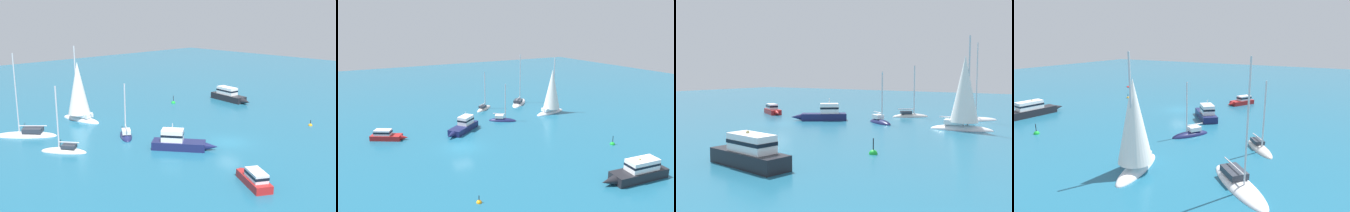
{
  "view_description": "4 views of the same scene",
  "coord_description": "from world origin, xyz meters",
  "views": [
    {
      "loc": [
        34.23,
        25.52,
        14.39
      ],
      "look_at": [
        1.24,
        -8.6,
        2.84
      ],
      "focal_mm": 42.51,
      "sensor_mm": 36.0,
      "label": 1
    },
    {
      "loc": [
        -34.45,
        12.45,
        15.52
      ],
      "look_at": [
        8.1,
        -10.94,
        2.11
      ],
      "focal_mm": 32.08,
      "sensor_mm": 36.0,
      "label": 2
    },
    {
      "loc": [
        -34.1,
        -32.17,
        6.12
      ],
      "look_at": [
        1.33,
        -8.35,
        2.4
      ],
      "focal_mm": 42.35,
      "sensor_mm": 36.0,
      "label": 3
    },
    {
      "loc": [
        20.87,
        -36.74,
        10.77
      ],
      "look_at": [
        2.66,
        -3.73,
        1.69
      ],
      "focal_mm": 30.15,
      "sensor_mm": 36.0,
      "label": 4
    }
  ],
  "objects": [
    {
      "name": "powerboat",
      "position": [
        5.67,
        -2.37,
        0.79
      ],
      "size": [
        5.32,
        6.34,
        2.76
      ],
      "rotation": [
        0.0,
        0.0,
        2.23
      ],
      "color": "#191E4C",
      "rests_on": "ground"
    },
    {
      "name": "sailboat",
      "position": [
        14.92,
        -9.97,
        0.14
      ],
      "size": [
        4.09,
        4.66,
        7.41
      ],
      "rotation": [
        0.0,
        0.0,
        5.38
      ],
      "color": "silver",
      "rests_on": "ground"
    },
    {
      "name": "skiff",
      "position": [
        -20.16,
        12.65,
        0.0
      ],
      "size": [
        2.18,
        1.81,
        0.42
      ],
      "rotation": [
        0.0,
        0.0,
        5.73
      ],
      "color": "#B21E1E",
      "rests_on": "ground"
    },
    {
      "name": "motor_cruiser",
      "position": [
        7.47,
        8.24,
        0.6
      ],
      "size": [
        3.52,
        4.93,
        1.43
      ],
      "rotation": [
        0.0,
        0.0,
        4.18
      ],
      "color": "#B21E1E",
      "rests_on": "ground"
    },
    {
      "name": "channel_buoy",
      "position": [
        -8.81,
        -17.79,
        0.01
      ],
      "size": [
        0.66,
        0.66,
        1.52
      ],
      "color": "green",
      "rests_on": "ground"
    },
    {
      "name": "ground_plane",
      "position": [
        0.0,
        0.0,
        0.0
      ],
      "size": [
        160.0,
        160.0,
        0.0
      ],
      "primitive_type": "plane",
      "color": "#1E607F"
    },
    {
      "name": "sailboat_1",
      "position": [
        15.31,
        -17.87,
        0.13
      ],
      "size": [
        6.62,
        6.49,
        10.13
      ],
      "rotation": [
        0.0,
        0.0,
        5.51
      ],
      "color": "white",
      "rests_on": "ground"
    },
    {
      "name": "yacht",
      "position": [
        7.03,
        -19.59,
        3.53
      ],
      "size": [
        3.39,
        6.66,
        10.37
      ],
      "rotation": [
        0.0,
        0.0,
        4.9
      ],
      "color": "white",
      "rests_on": "ground"
    },
    {
      "name": "mooring_buoy",
      "position": [
        -12.6,
        3.19,
        0.01
      ],
      "size": [
        0.51,
        0.51,
        0.96
      ],
      "color": "orange",
      "rests_on": "ground"
    },
    {
      "name": "ketch",
      "position": [
        7.04,
        -9.66,
        0.14
      ],
      "size": [
        3.64,
        4.54,
        6.64
      ],
      "rotation": [
        0.0,
        0.0,
        4.13
      ],
      "color": "#191E4C",
      "rests_on": "ground"
    },
    {
      "name": "cabin_cruiser",
      "position": [
        -16.58,
        -12.81,
        0.88
      ],
      "size": [
        2.71,
        7.85,
        2.33
      ],
      "rotation": [
        0.0,
        0.0,
        1.44
      ],
      "color": "black",
      "rests_on": "ground"
    }
  ]
}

